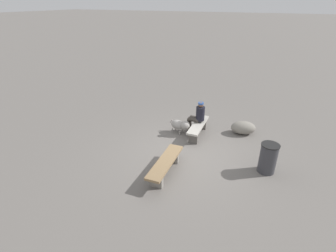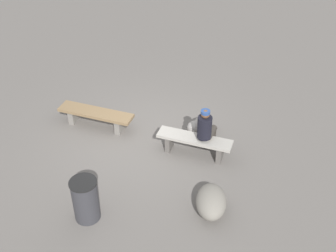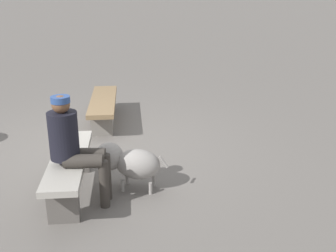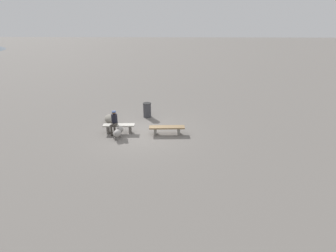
# 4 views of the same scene
# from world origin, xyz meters

# --- Properties ---
(ground) EXTENTS (210.00, 210.00, 0.06)m
(ground) POSITION_xyz_m (0.00, 0.00, -0.03)
(ground) COLOR slate
(bench_left) EXTENTS (1.91, 0.56, 0.44)m
(bench_left) POSITION_xyz_m (-1.30, 0.12, 0.32)
(bench_left) COLOR gray
(bench_left) RESTS_ON ground
(bench_right) EXTENTS (1.71, 0.51, 0.48)m
(bench_right) POSITION_xyz_m (1.30, 0.05, 0.35)
(bench_right) COLOR #605B56
(bench_right) RESTS_ON ground
(seated_person) EXTENTS (0.33, 0.64, 1.26)m
(seated_person) POSITION_xyz_m (1.51, 0.17, 0.72)
(seated_person) COLOR black
(seated_person) RESTS_ON ground
(dog) EXTENTS (0.48, 0.88, 0.57)m
(dog) POSITION_xyz_m (1.18, 0.72, 0.35)
(dog) COLOR gray
(dog) RESTS_ON ground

